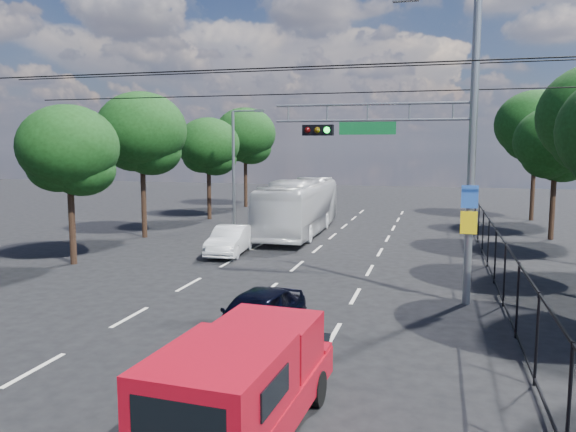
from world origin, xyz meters
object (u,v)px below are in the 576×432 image
(signal_mast, at_px, (431,136))
(white_van, at_px, (230,240))
(navy_hatchback, at_px, (256,316))
(white_bus, at_px, (299,207))
(red_pickup, at_px, (244,382))

(signal_mast, height_order, white_van, signal_mast)
(navy_hatchback, relative_size, white_bus, 0.35)
(red_pickup, xyz_separation_m, white_van, (-6.09, 15.27, -0.35))
(navy_hatchback, bearing_deg, signal_mast, 57.76)
(white_bus, bearing_deg, red_pickup, -79.88)
(navy_hatchback, xyz_separation_m, white_van, (-4.76, 10.60, -0.01))
(navy_hatchback, xyz_separation_m, white_bus, (-3.17, 17.32, 0.87))
(signal_mast, distance_m, white_van, 11.51)
(red_pickup, distance_m, white_bus, 22.45)
(signal_mast, bearing_deg, red_pickup, -106.25)
(signal_mast, distance_m, red_pickup, 10.83)
(white_van, bearing_deg, white_bus, 71.28)
(navy_hatchback, bearing_deg, red_pickup, -66.34)
(signal_mast, relative_size, red_pickup, 1.84)
(signal_mast, bearing_deg, navy_hatchback, -130.05)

